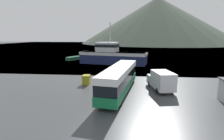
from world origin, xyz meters
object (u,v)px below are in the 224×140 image
(fishing_boat, at_px, (112,55))
(storage_bin, at_px, (86,80))
(tour_bus, at_px, (120,78))
(small_boat, at_px, (76,58))
(delivery_van, at_px, (161,80))

(fishing_boat, bearing_deg, storage_bin, 6.44)
(tour_bus, bearing_deg, storage_bin, 155.89)
(tour_bus, height_order, storage_bin, tour_bus)
(storage_bin, distance_m, small_boat, 28.76)
(fishing_boat, relative_size, small_boat, 2.50)
(tour_bus, relative_size, fishing_boat, 0.73)
(fishing_boat, relative_size, storage_bin, 12.89)
(fishing_boat, distance_m, storage_bin, 20.41)
(tour_bus, bearing_deg, fishing_boat, 106.98)
(tour_bus, xyz_separation_m, storage_bin, (-5.14, 3.44, -1.17))
(tour_bus, bearing_deg, small_boat, 125.51)
(delivery_van, bearing_deg, tour_bus, -175.27)
(storage_bin, bearing_deg, small_boat, 109.59)
(tour_bus, distance_m, delivery_van, 5.71)
(tour_bus, height_order, delivery_van, tour_bus)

